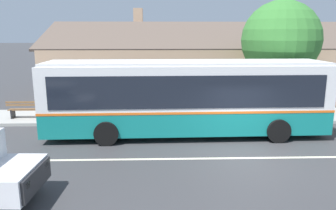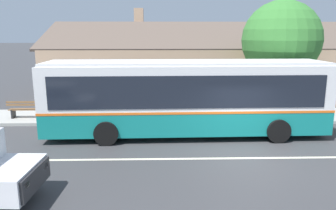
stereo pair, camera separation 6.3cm
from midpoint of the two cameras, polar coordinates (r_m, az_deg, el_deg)
name	(u,v)px [view 1 (the left image)]	position (r m, az deg, el deg)	size (l,w,h in m)	color
ground_plane	(249,158)	(12.51, 13.75, -8.97)	(300.00, 300.00, 0.00)	#38383A
sidewalk_far	(219,116)	(18.07, 8.78, -1.88)	(60.00, 3.00, 0.15)	#9E9E99
lane_divider_stripe	(249,158)	(12.51, 13.76, -8.95)	(60.00, 0.16, 0.01)	beige
community_building	(230,68)	(25.62, 10.70, 6.34)	(26.13, 10.71, 6.35)	tan
transit_bus	(186,96)	(14.42, 3.01, 1.55)	(12.33, 2.95, 3.31)	#147F7A
bench_by_building	(27,110)	(18.51, -23.46, -0.82)	(1.90, 0.51, 0.94)	brown
bench_down_street	(123,110)	(17.27, -7.98, -0.86)	(1.55, 0.51, 0.94)	brown
street_tree_primary	(281,40)	(19.09, 18.96, 10.64)	(4.23, 4.23, 6.24)	#4C3828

